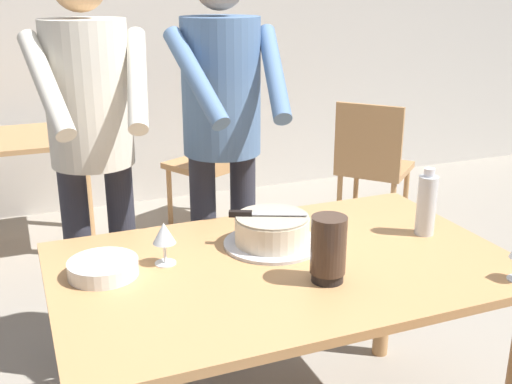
{
  "coord_description": "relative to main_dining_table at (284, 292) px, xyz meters",
  "views": [
    {
      "loc": [
        -0.78,
        -1.69,
        1.62
      ],
      "look_at": [
        0.02,
        0.29,
        0.9
      ],
      "focal_mm": 43.52,
      "sensor_mm": 36.0,
      "label": 1
    }
  ],
  "objects": [
    {
      "name": "water_bottle",
      "position": [
        0.58,
        0.03,
        0.22
      ],
      "size": [
        0.07,
        0.07,
        0.25
      ],
      "color": "silver",
      "rests_on": "main_dining_table"
    },
    {
      "name": "cake_on_platter",
      "position": [
        0.02,
        0.14,
        0.16
      ],
      "size": [
        0.34,
        0.34,
        0.11
      ],
      "color": "silver",
      "rests_on": "main_dining_table"
    },
    {
      "name": "hurricane_lamp",
      "position": [
        0.07,
        -0.17,
        0.22
      ],
      "size": [
        0.11,
        0.11,
        0.21
      ],
      "color": "black",
      "rests_on": "main_dining_table"
    },
    {
      "name": "background_chair_0",
      "position": [
        1.42,
        1.71,
        -0.15
      ],
      "size": [
        0.62,
        0.62,
        0.9
      ],
      "color": "tan",
      "rests_on": "ground_plane"
    },
    {
      "name": "plate_stack",
      "position": [
        -0.57,
        0.12,
        0.13
      ],
      "size": [
        0.22,
        0.22,
        0.05
      ],
      "color": "white",
      "rests_on": "main_dining_table"
    },
    {
      "name": "main_dining_table",
      "position": [
        0.0,
        0.0,
        0.0
      ],
      "size": [
        1.5,
        0.94,
        0.75
      ],
      "color": "tan",
      "rests_on": "ground_plane"
    },
    {
      "name": "background_chair_1",
      "position": [
        0.47,
        2.2,
        -0.15
      ],
      "size": [
        0.59,
        0.59,
        0.9
      ],
      "color": "tan",
      "rests_on": "ground_plane"
    },
    {
      "name": "person_cutting_cake",
      "position": [
        0.02,
        0.68,
        0.43
      ],
      "size": [
        0.47,
        0.55,
        1.72
      ],
      "color": "#2D2D38",
      "rests_on": "ground_plane"
    },
    {
      "name": "person_standing_beside",
      "position": [
        -0.5,
        0.71,
        0.43
      ],
      "size": [
        0.47,
        0.55,
        1.72
      ],
      "color": "#2D2D38",
      "rests_on": "ground_plane"
    },
    {
      "name": "wine_glass_far",
      "position": [
        -0.37,
        0.13,
        0.21
      ],
      "size": [
        0.08,
        0.08,
        0.14
      ],
      "color": "silver",
      "rests_on": "main_dining_table"
    },
    {
      "name": "background_table",
      "position": [
        -0.84,
        2.26,
        -0.06
      ],
      "size": [
        1.0,
        0.7,
        0.74
      ],
      "color": "tan",
      "rests_on": "ground_plane"
    },
    {
      "name": "cake_knife",
      "position": [
        -0.05,
        0.17,
        0.23
      ],
      "size": [
        0.26,
        0.13,
        0.02
      ],
      "color": "silver",
      "rests_on": "cake_on_platter"
    },
    {
      "name": "back_wall",
      "position": [
        0.0,
        2.96,
        0.71
      ],
      "size": [
        10.0,
        0.12,
        2.7
      ],
      "primitive_type": "cube",
      "color": "beige",
      "rests_on": "ground_plane"
    }
  ]
}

